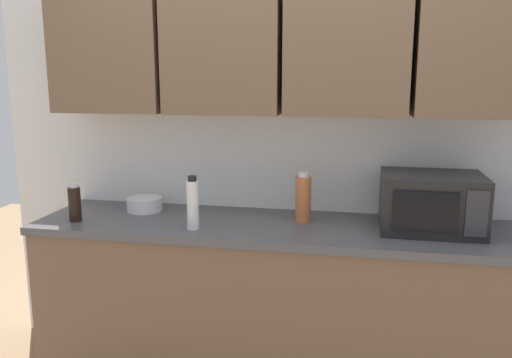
# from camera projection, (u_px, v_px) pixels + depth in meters

# --- Properties ---
(wall_back_with_cabinets) EXTENTS (3.39, 0.38, 2.60)m
(wall_back_with_cabinets) POSITION_uv_depth(u_px,v_px,m) (286.00, 89.00, 2.77)
(wall_back_with_cabinets) COLOR white
(wall_back_with_cabinets) RESTS_ON ground_plane
(counter_run) EXTENTS (2.52, 0.63, 0.90)m
(counter_run) POSITION_uv_depth(u_px,v_px,m) (278.00, 306.00, 2.77)
(counter_run) COLOR brown
(counter_run) RESTS_ON ground_plane
(microwave) EXTENTS (0.48, 0.37, 0.28)m
(microwave) POSITION_uv_depth(u_px,v_px,m) (431.00, 203.00, 2.55)
(microwave) COLOR black
(microwave) RESTS_ON counter_run
(bottle_soy_dark) EXTENTS (0.06, 0.06, 0.20)m
(bottle_soy_dark) POSITION_uv_depth(u_px,v_px,m) (75.00, 203.00, 2.72)
(bottle_soy_dark) COLOR black
(bottle_soy_dark) RESTS_ON counter_run
(bottle_spice_jar) EXTENTS (0.08, 0.08, 0.26)m
(bottle_spice_jar) POSITION_uv_depth(u_px,v_px,m) (303.00, 198.00, 2.70)
(bottle_spice_jar) COLOR #BC6638
(bottle_spice_jar) RESTS_ON counter_run
(bottle_white_jar) EXTENTS (0.06, 0.06, 0.27)m
(bottle_white_jar) POSITION_uv_depth(u_px,v_px,m) (193.00, 204.00, 2.56)
(bottle_white_jar) COLOR white
(bottle_white_jar) RESTS_ON counter_run
(bowl_ceramic_small) EXTENTS (0.20, 0.20, 0.08)m
(bowl_ceramic_small) POSITION_uv_depth(u_px,v_px,m) (145.00, 204.00, 2.93)
(bowl_ceramic_small) COLOR silver
(bowl_ceramic_small) RESTS_ON counter_run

